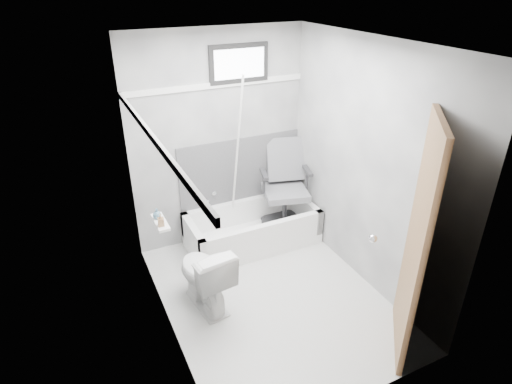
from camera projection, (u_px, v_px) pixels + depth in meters
floor at (271, 296)px, 4.25m from camera, size 2.60×2.60×0.00m
ceiling at (276, 43)px, 3.15m from camera, size 2.60×2.60×0.00m
wall_back at (219, 141)px, 4.74m from camera, size 2.00×0.02×2.40m
wall_front at (371, 273)px, 2.66m from camera, size 2.00×0.02×2.40m
wall_left at (159, 213)px, 3.31m from camera, size 0.02×2.60×2.40m
wall_right at (366, 168)px, 4.08m from camera, size 0.02×2.60×2.40m
bathtub at (252, 228)px, 4.98m from camera, size 1.50×0.70×0.42m
office_chair at (285, 186)px, 5.01m from camera, size 0.72×0.72×1.02m
toilet at (204, 275)px, 3.99m from camera, size 0.47×0.73×0.68m
door at (472, 257)px, 3.14m from camera, size 0.78×0.78×2.00m
window at (239, 63)px, 4.45m from camera, size 0.66×0.04×0.40m
backerboard at (241, 170)px, 5.01m from camera, size 1.50×0.02×0.78m
trim_back at (217, 85)px, 4.45m from camera, size 2.00×0.02×0.06m
trim_left at (152, 137)px, 3.04m from camera, size 0.02×2.60×0.06m
pole at (237, 159)px, 4.66m from camera, size 0.02×0.45×1.91m
shelf at (160, 222)px, 3.77m from camera, size 0.10×0.32×0.02m
soap_bottle_a at (161, 220)px, 3.67m from camera, size 0.06×0.06×0.12m
soap_bottle_b at (157, 213)px, 3.79m from camera, size 0.10×0.10×0.10m
faucet at (206, 197)px, 4.94m from camera, size 0.26×0.10×0.16m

